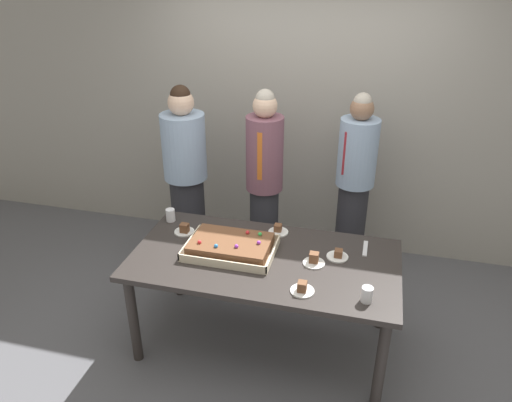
{
  "coord_description": "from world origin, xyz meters",
  "views": [
    {
      "loc": [
        0.65,
        -2.74,
        2.61
      ],
      "look_at": [
        -0.1,
        0.15,
        1.1
      ],
      "focal_mm": 34.23,
      "sensor_mm": 36.0,
      "label": 1
    }
  ],
  "objects_px": {
    "plated_slice_near_left": "(314,260)",
    "plated_slice_near_right": "(278,230)",
    "person_striped_tie_right": "(186,178)",
    "person_serving_front": "(354,186)",
    "party_table": "(264,267)",
    "plated_slice_far_left": "(338,255)",
    "cake_server_utensil": "(365,248)",
    "plated_slice_far_right": "(184,230)",
    "person_green_shirt_behind": "(264,183)",
    "sheet_cake": "(231,246)",
    "drink_cup_nearest": "(171,215)",
    "plated_slice_center_front": "(302,289)",
    "drink_cup_middle": "(367,294)"
  },
  "relations": [
    {
      "from": "party_table",
      "to": "sheet_cake",
      "type": "bearing_deg",
      "value": 177.22
    },
    {
      "from": "plated_slice_far_right",
      "to": "person_green_shirt_behind",
      "type": "relative_size",
      "value": 0.09
    },
    {
      "from": "drink_cup_nearest",
      "to": "person_serving_front",
      "type": "distance_m",
      "value": 1.55
    },
    {
      "from": "cake_server_utensil",
      "to": "person_green_shirt_behind",
      "type": "bearing_deg",
      "value": 144.34
    },
    {
      "from": "plated_slice_near_left",
      "to": "plated_slice_far_left",
      "type": "xyz_separation_m",
      "value": [
        0.15,
        0.11,
        -0.01
      ]
    },
    {
      "from": "sheet_cake",
      "to": "plated_slice_far_right",
      "type": "height_order",
      "value": "sheet_cake"
    },
    {
      "from": "plated_slice_far_left",
      "to": "sheet_cake",
      "type": "bearing_deg",
      "value": -171.13
    },
    {
      "from": "person_serving_front",
      "to": "plated_slice_near_left",
      "type": "bearing_deg",
      "value": 25.9
    },
    {
      "from": "plated_slice_far_left",
      "to": "person_striped_tie_right",
      "type": "height_order",
      "value": "person_striped_tie_right"
    },
    {
      "from": "plated_slice_far_right",
      "to": "person_striped_tie_right",
      "type": "height_order",
      "value": "person_striped_tie_right"
    },
    {
      "from": "drink_cup_middle",
      "to": "cake_server_utensil",
      "type": "xyz_separation_m",
      "value": [
        -0.04,
        0.59,
        -0.05
      ]
    },
    {
      "from": "party_table",
      "to": "cake_server_utensil",
      "type": "distance_m",
      "value": 0.73
    },
    {
      "from": "cake_server_utensil",
      "to": "drink_cup_nearest",
      "type": "bearing_deg",
      "value": 178.52
    },
    {
      "from": "plated_slice_far_left",
      "to": "plated_slice_center_front",
      "type": "bearing_deg",
      "value": -111.44
    },
    {
      "from": "cake_server_utensil",
      "to": "person_green_shirt_behind",
      "type": "xyz_separation_m",
      "value": [
        -0.89,
        0.64,
        0.13
      ]
    },
    {
      "from": "sheet_cake",
      "to": "person_green_shirt_behind",
      "type": "bearing_deg",
      "value": 88.68
    },
    {
      "from": "person_serving_front",
      "to": "person_green_shirt_behind",
      "type": "relative_size",
      "value": 0.99
    },
    {
      "from": "drink_cup_nearest",
      "to": "person_serving_front",
      "type": "xyz_separation_m",
      "value": [
        1.35,
        0.76,
        0.06
      ]
    },
    {
      "from": "person_green_shirt_behind",
      "to": "drink_cup_middle",
      "type": "bearing_deg",
      "value": 38.34
    },
    {
      "from": "person_striped_tie_right",
      "to": "plated_slice_far_right",
      "type": "bearing_deg",
      "value": -17.13
    },
    {
      "from": "drink_cup_nearest",
      "to": "person_green_shirt_behind",
      "type": "relative_size",
      "value": 0.06
    },
    {
      "from": "plated_slice_near_right",
      "to": "person_striped_tie_right",
      "type": "distance_m",
      "value": 1.09
    },
    {
      "from": "plated_slice_center_front",
      "to": "person_green_shirt_behind",
      "type": "relative_size",
      "value": 0.09
    },
    {
      "from": "person_striped_tie_right",
      "to": "drink_cup_nearest",
      "type": "bearing_deg",
      "value": -28.07
    },
    {
      "from": "plated_slice_near_left",
      "to": "person_green_shirt_behind",
      "type": "xyz_separation_m",
      "value": [
        -0.56,
        0.91,
        0.1
      ]
    },
    {
      "from": "party_table",
      "to": "plated_slice_far_left",
      "type": "relative_size",
      "value": 12.23
    },
    {
      "from": "person_serving_front",
      "to": "person_green_shirt_behind",
      "type": "distance_m",
      "value": 0.76
    },
    {
      "from": "sheet_cake",
      "to": "plated_slice_far_left",
      "type": "height_order",
      "value": "sheet_cake"
    },
    {
      "from": "sheet_cake",
      "to": "plated_slice_far_left",
      "type": "xyz_separation_m",
      "value": [
        0.73,
        0.11,
        -0.03
      ]
    },
    {
      "from": "plated_slice_center_front",
      "to": "person_serving_front",
      "type": "height_order",
      "value": "person_serving_front"
    },
    {
      "from": "party_table",
      "to": "person_serving_front",
      "type": "distance_m",
      "value": 1.22
    },
    {
      "from": "plated_slice_center_front",
      "to": "plated_slice_near_left",
      "type": "bearing_deg",
      "value": 85.82
    },
    {
      "from": "plated_slice_far_right",
      "to": "drink_cup_nearest",
      "type": "height_order",
      "value": "drink_cup_nearest"
    },
    {
      "from": "plated_slice_near_right",
      "to": "drink_cup_middle",
      "type": "distance_m",
      "value": 0.96
    },
    {
      "from": "plated_slice_center_front",
      "to": "cake_server_utensil",
      "type": "bearing_deg",
      "value": 59.59
    },
    {
      "from": "plated_slice_center_front",
      "to": "drink_cup_middle",
      "type": "bearing_deg",
      "value": 0.75
    },
    {
      "from": "person_green_shirt_behind",
      "to": "plated_slice_near_right",
      "type": "bearing_deg",
      "value": 24.65
    },
    {
      "from": "cake_server_utensil",
      "to": "person_striped_tie_right",
      "type": "height_order",
      "value": "person_striped_tie_right"
    },
    {
      "from": "person_striped_tie_right",
      "to": "person_serving_front",
      "type": "bearing_deg",
      "value": 59.79
    },
    {
      "from": "drink_cup_middle",
      "to": "person_serving_front",
      "type": "xyz_separation_m",
      "value": [
        -0.18,
        1.39,
        0.06
      ]
    },
    {
      "from": "drink_cup_middle",
      "to": "party_table",
      "type": "bearing_deg",
      "value": 156.35
    },
    {
      "from": "plated_slice_near_left",
      "to": "person_serving_front",
      "type": "height_order",
      "value": "person_serving_front"
    },
    {
      "from": "person_serving_front",
      "to": "person_striped_tie_right",
      "type": "distance_m",
      "value": 1.46
    },
    {
      "from": "plated_slice_center_front",
      "to": "person_striped_tie_right",
      "type": "bearing_deg",
      "value": 135.68
    },
    {
      "from": "sheet_cake",
      "to": "person_striped_tie_right",
      "type": "bearing_deg",
      "value": 127.54
    },
    {
      "from": "party_table",
      "to": "cake_server_utensil",
      "type": "relative_size",
      "value": 9.17
    },
    {
      "from": "plated_slice_near_left",
      "to": "plated_slice_near_right",
      "type": "relative_size",
      "value": 1.0
    },
    {
      "from": "sheet_cake",
      "to": "party_table",
      "type": "bearing_deg",
      "value": -2.78
    },
    {
      "from": "plated_slice_near_right",
      "to": "drink_cup_nearest",
      "type": "bearing_deg",
      "value": -177.69
    },
    {
      "from": "plated_slice_near_right",
      "to": "drink_cup_nearest",
      "type": "relative_size",
      "value": 1.5
    }
  ]
}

